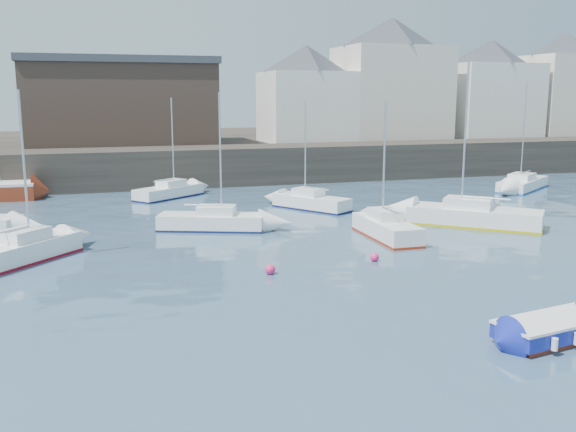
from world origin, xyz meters
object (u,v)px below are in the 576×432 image
object	(u,v)px
buoy_mid	(375,261)
buoy_far	(227,228)
sailboat_b	(212,221)
sailboat_h	(169,191)
sailboat_c	(386,228)
sailboat_d	(473,216)
sailboat_f	(311,202)
buoy_near	(270,274)
sailboat_g	(523,184)
sailboat_a	(21,250)
blue_dinghy	(553,328)

from	to	relation	value
buoy_mid	buoy_far	distance (m)	10.18
sailboat_b	sailboat_h	xyz separation A→B (m)	(-0.86, 11.80, -0.02)
sailboat_c	buoy_mid	size ratio (longest dim) A/B	17.75
sailboat_c	sailboat_d	bearing A→B (deg)	13.19
sailboat_c	sailboat_f	bearing A→B (deg)	95.51
sailboat_h	buoy_near	world-z (taller)	sailboat_h
sailboat_d	sailboat_b	bearing A→B (deg)	166.99
sailboat_f	sailboat_h	distance (m)	10.96
sailboat_g	sailboat_h	size ratio (longest dim) A/B	1.16
sailboat_b	sailboat_c	bearing A→B (deg)	-29.97
sailboat_a	sailboat_b	distance (m)	10.18
blue_dinghy	buoy_mid	bearing A→B (deg)	96.33
sailboat_f	sailboat_c	bearing A→B (deg)	-84.49
blue_dinghy	sailboat_d	bearing A→B (deg)	64.43
sailboat_b	sailboat_g	xyz separation A→B (m)	(25.67, 7.69, -0.02)
blue_dinghy	sailboat_g	size ratio (longest dim) A/B	0.47
sailboat_c	buoy_mid	distance (m)	4.80
sailboat_d	buoy_mid	world-z (taller)	sailboat_d
sailboat_d	buoy_mid	xyz separation A→B (m)	(-8.54, -5.46, -0.56)
sailboat_b	sailboat_g	size ratio (longest dim) A/B	0.90
sailboat_a	buoy_mid	xyz separation A→B (m)	(14.82, -4.45, -0.52)
sailboat_c	sailboat_h	size ratio (longest dim) A/B	0.99
sailboat_a	sailboat_g	size ratio (longest dim) A/B	0.91
sailboat_g	buoy_mid	size ratio (longest dim) A/B	20.89
buoy_near	sailboat_h	bearing A→B (deg)	94.03
sailboat_b	sailboat_h	size ratio (longest dim) A/B	1.05
sailboat_h	buoy_mid	distance (m)	21.52
sailboat_g	buoy_near	size ratio (longest dim) A/B	19.30
sailboat_b	buoy_near	size ratio (longest dim) A/B	17.40
sailboat_f	buoy_far	bearing A→B (deg)	-147.14
sailboat_h	buoy_far	distance (m)	11.63
blue_dinghy	sailboat_c	xyz separation A→B (m)	(1.41, 14.11, 0.15)
buoy_near	buoy_far	distance (m)	9.68
blue_dinghy	sailboat_c	bearing A→B (deg)	84.31
sailboat_b	sailboat_c	world-z (taller)	sailboat_b
sailboat_a	buoy_near	size ratio (longest dim) A/B	17.61
sailboat_d	buoy_near	xyz separation A→B (m)	(-13.50, -6.09, -0.56)
sailboat_a	buoy_far	xyz separation A→B (m)	(10.15, 4.60, -0.52)
sailboat_c	buoy_near	size ratio (longest dim) A/B	16.39
blue_dinghy	sailboat_h	bearing A→B (deg)	103.88
buoy_far	sailboat_c	bearing A→B (deg)	-34.78
sailboat_d	sailboat_f	xyz separation A→B (m)	(-6.90, 7.67, -0.08)
sailboat_h	buoy_far	bearing A→B (deg)	-81.23
sailboat_h	buoy_far	size ratio (longest dim) A/B	15.28
sailboat_g	blue_dinghy	bearing A→B (deg)	-125.61
sailboat_h	buoy_far	world-z (taller)	sailboat_h
sailboat_h	buoy_far	xyz separation A→B (m)	(1.77, -11.48, -0.46)
blue_dinghy	sailboat_d	world-z (taller)	sailboat_d
sailboat_a	sailboat_h	distance (m)	18.13
blue_dinghy	sailboat_f	xyz separation A→B (m)	(0.53, 23.19, 0.10)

